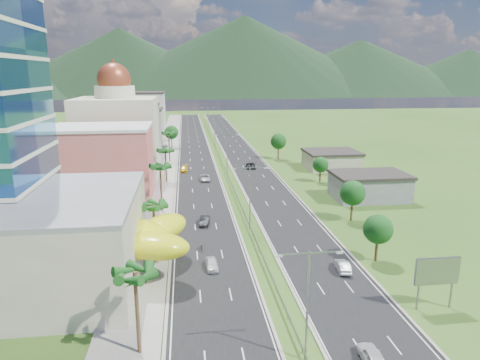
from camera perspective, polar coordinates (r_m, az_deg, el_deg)
name	(u,v)px	position (r m, az deg, el deg)	size (l,w,h in m)	color
ground	(260,252)	(65.12, 2.63, -9.60)	(500.00, 500.00, 0.00)	#2D5119
road_left	(195,150)	(151.02, -6.06, 4.04)	(11.00, 260.00, 0.04)	black
road_right	(237,149)	(152.06, -0.39, 4.18)	(11.00, 260.00, 0.04)	black
sidewalk_left	(167,150)	(151.13, -9.67, 3.94)	(7.00, 260.00, 0.12)	gray
median_guardrail	(220,157)	(133.58, -2.65, 3.05)	(0.10, 216.06, 0.76)	gray
streetlight_median_a	(308,295)	(40.28, 9.04, -14.88)	(6.04, 0.25, 11.00)	gray
streetlight_median_b	(250,191)	(72.16, 1.34, -1.51)	(6.04, 0.25, 11.00)	gray
streetlight_median_c	(227,150)	(110.93, -1.75, 4.00)	(6.04, 0.25, 11.00)	gray
streetlight_median_d	(215,128)	(155.29, -3.38, 6.88)	(6.04, 0.25, 11.00)	gray
streetlight_median_e	(208,116)	(199.93, -4.29, 8.47)	(6.04, 0.25, 11.00)	gray
mall_podium	(15,244)	(60.56, -27.83, -7.55)	(30.00, 24.00, 11.00)	#A59C88
lime_canopy	(117,237)	(59.42, -16.14, -7.35)	(18.00, 15.00, 7.40)	#CAD214
pink_shophouse	(103,164)	(94.25, -17.85, 1.99)	(20.00, 15.00, 15.00)	#D65958
domed_building	(118,132)	(116.00, -16.00, 6.21)	(20.00, 20.00, 28.70)	beige
midrise_grey	(133,132)	(140.87, -14.04, 6.26)	(16.00, 15.00, 16.00)	slate
midrise_beige	(140,128)	(162.75, -13.15, 6.78)	(16.00, 15.00, 13.00)	#A59C88
midrise_white	(145,115)	(185.25, -12.51, 8.44)	(16.00, 15.00, 18.00)	silver
billboard	(437,273)	(53.70, 24.79, -11.15)	(5.20, 0.35, 6.20)	gray
shed_near	(369,187)	(95.12, 16.84, -0.93)	(15.00, 10.00, 5.00)	slate
shed_far	(331,161)	(123.06, 12.08, 2.54)	(14.00, 12.00, 4.40)	#A59C88
palm_tree_a	(135,277)	(41.25, -13.84, -12.41)	(3.60, 3.60, 9.10)	#47301C
palm_tree_b	(153,207)	(63.84, -11.48, -3.60)	(3.60, 3.60, 8.10)	#47301C
palm_tree_c	(160,168)	(82.77, -10.60, 1.53)	(3.60, 3.60, 9.60)	#47301C
palm_tree_d	(165,152)	(105.49, -9.92, 3.71)	(3.60, 3.60, 8.60)	#47301C
palm_tree_e	(169,134)	(130.04, -9.48, 6.00)	(3.60, 3.60, 9.40)	#47301C
leafy_tree_lfar	(171,132)	(155.17, -9.13, 6.28)	(4.90, 4.90, 8.05)	#47301C
leafy_tree_ra	(378,229)	(63.58, 17.93, -6.27)	(4.20, 4.20, 6.90)	#47301C
leafy_tree_rb	(353,193)	(79.43, 14.80, -1.70)	(4.55, 4.55, 7.47)	#47301C
leafy_tree_rc	(321,165)	(106.17, 10.70, 2.00)	(3.85, 3.85, 6.33)	#47301C
leafy_tree_rd	(278,141)	(133.42, 5.15, 5.16)	(4.90, 4.90, 8.05)	#47301C
mountain_ridge	(245,96)	(514.24, 0.62, 11.16)	(860.00, 140.00, 90.00)	black
car_white_near_left	(212,264)	(59.84, -3.78, -11.10)	(1.58, 3.92, 1.34)	white
car_dark_left	(204,221)	(76.24, -4.76, -5.43)	(1.48, 4.25, 1.40)	black
car_silver_mid_left	(205,178)	(106.89, -4.68, 0.30)	(2.41, 5.23, 1.45)	#B1B5B9
car_yellow_far_left	(184,169)	(117.63, -7.45, 1.49)	(2.00, 4.92, 1.43)	gold
car_white_near_right	(373,357)	(44.18, 17.26, -21.58)	(1.85, 4.60, 1.57)	silver
car_silver_right	(342,266)	(60.65, 13.50, -11.08)	(1.50, 4.29, 1.41)	#AFB3B7
car_dark_far_right	(251,165)	(121.10, 1.46, 1.99)	(2.49, 5.40, 1.50)	black
motorcycle	(202,246)	(65.76, -5.12, -8.72)	(0.64, 2.11, 1.35)	black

